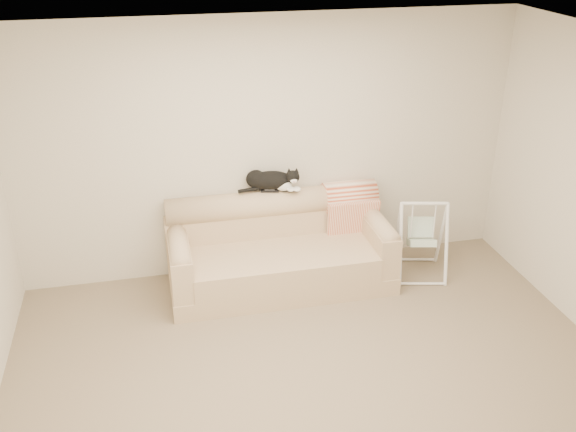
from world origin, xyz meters
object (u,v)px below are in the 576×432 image
object	(u,v)px
remote_a	(270,190)
remote_b	(291,190)
baby_swing	(421,238)
sofa	(279,251)
tuxedo_cat	(271,180)

from	to	relation	value
remote_a	remote_b	xyz separation A→B (m)	(0.21, -0.02, -0.00)
remote_a	baby_swing	bearing A→B (deg)	-15.10
baby_swing	remote_b	bearing A→B (deg)	163.49
sofa	baby_swing	size ratio (longest dim) A/B	2.68
remote_a	remote_b	size ratio (longest dim) A/B	1.07
remote_b	remote_a	bearing A→B (deg)	173.92
remote_a	remote_b	bearing A→B (deg)	-6.08
remote_b	baby_swing	xyz separation A→B (m)	(1.28, -0.38, -0.50)
tuxedo_cat	baby_swing	size ratio (longest dim) A/B	0.76
remote_b	tuxedo_cat	xyz separation A→B (m)	(-0.19, 0.04, 0.11)
remote_a	tuxedo_cat	xyz separation A→B (m)	(0.02, 0.01, 0.10)
sofa	tuxedo_cat	world-z (taller)	tuxedo_cat
sofa	remote_a	size ratio (longest dim) A/B	11.81
tuxedo_cat	sofa	bearing A→B (deg)	-85.18
remote_b	tuxedo_cat	size ratio (longest dim) A/B	0.28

